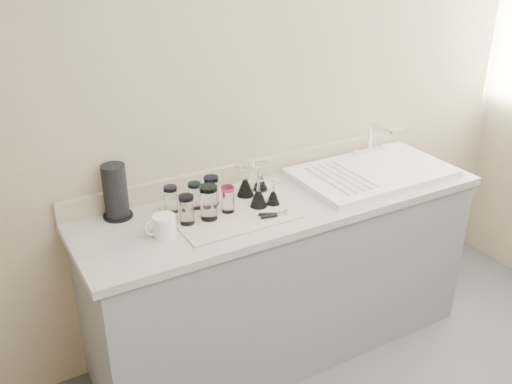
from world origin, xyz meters
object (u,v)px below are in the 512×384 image
sink_unit (372,172)px  tumbler_lavender (228,199)px  white_mug (164,226)px  paper_towel_roll (115,192)px  tumbler_teal (171,199)px  tumbler_cyan (195,195)px  can_opener (274,215)px  tumbler_purple (211,190)px  goblet_back_left (245,185)px  goblet_front_right (273,196)px  tumbler_magenta (187,209)px  goblet_front_left (258,196)px  tumbler_blue (209,202)px  goblet_back_right (260,181)px

sink_unit → tumbler_lavender: (-0.86, -0.00, 0.05)m
white_mug → paper_towel_roll: 0.31m
tumbler_teal → white_mug: bearing=-120.5°
tumbler_cyan → can_opener: 0.38m
tumbler_purple → tumbler_lavender: size_ratio=1.13×
tumbler_teal → goblet_back_left: 0.38m
paper_towel_roll → tumbler_purple: bearing=-14.8°
tumbler_purple → tumbler_teal: bearing=174.0°
tumbler_teal → goblet_front_right: 0.48m
tumbler_magenta → tumbler_lavender: bearing=3.1°
tumbler_teal → goblet_back_left: (0.38, -0.02, -0.01)m
goblet_front_left → paper_towel_roll: size_ratio=0.60×
tumbler_blue → can_opener: tumbler_blue is taller
sink_unit → tumbler_magenta: (-1.07, -0.01, 0.06)m
tumbler_blue → goblet_back_right: bearing=22.8°
goblet_front_right → tumbler_teal: bearing=160.4°
sink_unit → tumbler_teal: sink_unit is taller
tumbler_magenta → tumbler_purple: bearing=33.3°
tumbler_purple → tumbler_lavender: bearing=-72.2°
goblet_back_right → goblet_front_left: bearing=-122.6°
tumbler_teal → tumbler_blue: (0.12, -0.14, 0.02)m
tumbler_cyan → goblet_front_left: 0.30m
can_opener → white_mug: white_mug is taller
sink_unit → goblet_front_right: (-0.64, -0.04, 0.03)m
tumbler_lavender → goblet_front_left: (0.15, -0.02, -0.01)m
sink_unit → can_opener: 0.72m
tumbler_cyan → goblet_back_left: 0.27m
sink_unit → tumbler_magenta: bearing=-179.3°
can_opener → goblet_front_right: bearing=59.9°
goblet_front_left → tumbler_purple: bearing=145.3°
tumbler_cyan → white_mug: bearing=-142.9°
tumbler_teal → tumbler_lavender: size_ratio=1.02×
tumbler_cyan → tumbler_lavender: (0.12, -0.11, -0.00)m
goblet_back_left → white_mug: goblet_back_left is taller
tumbler_magenta → goblet_back_left: goblet_back_left is taller
tumbler_lavender → tumbler_magenta: bearing=-176.9°
tumbler_cyan → tumbler_magenta: 0.15m
tumbler_lavender → goblet_front_left: goblet_front_left is taller
goblet_front_right → paper_towel_roll: (-0.68, 0.25, 0.08)m
tumbler_blue → paper_towel_roll: size_ratio=0.63×
tumbler_lavender → goblet_back_left: size_ratio=0.79×
tumbler_cyan → goblet_back_left: bearing=0.2°
goblet_front_left → paper_towel_roll: (-0.61, 0.24, 0.07)m
goblet_back_right → paper_towel_roll: bearing=172.9°
tumbler_magenta → can_opener: size_ratio=1.04×
goblet_front_right → white_mug: size_ratio=0.84×
tumbler_cyan → tumbler_magenta: bearing=-127.8°
sink_unit → goblet_back_right: (-0.62, 0.13, 0.04)m
goblet_front_left → can_opener: bearing=-86.3°
tumbler_purple → goblet_back_right: 0.28m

